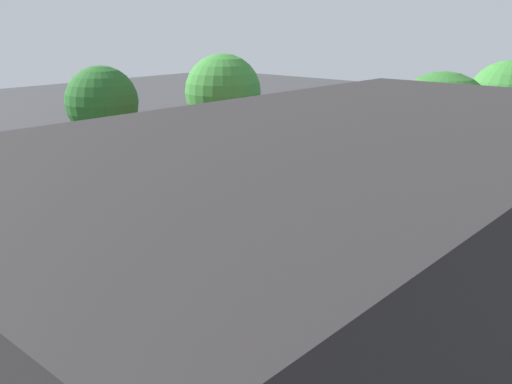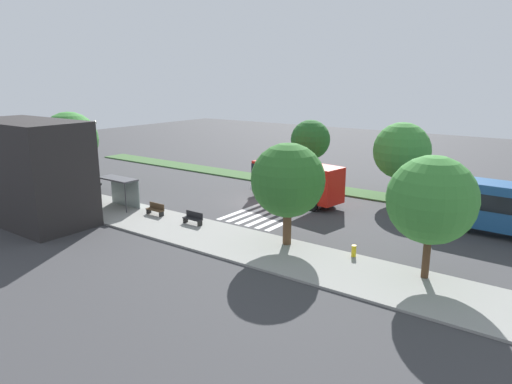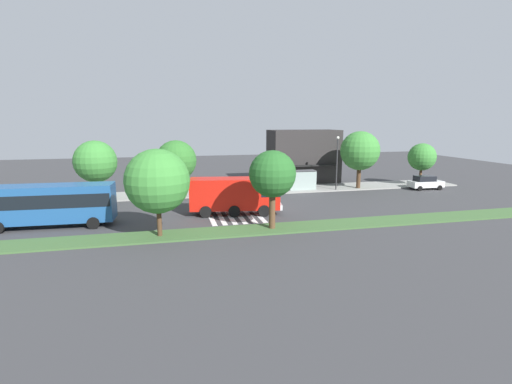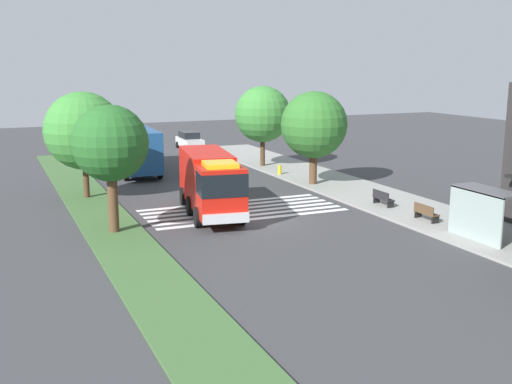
% 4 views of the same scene
% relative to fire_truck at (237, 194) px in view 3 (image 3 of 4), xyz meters
% --- Properties ---
extents(ground_plane, '(120.00, 120.00, 0.00)m').
position_rel_fire_truck_xyz_m(ground_plane, '(2.48, 2.10, -1.99)').
color(ground_plane, '#38383A').
extents(sidewalk, '(60.00, 5.27, 0.14)m').
position_rel_fire_truck_xyz_m(sidewalk, '(2.48, 11.21, -1.92)').
color(sidewalk, gray).
rests_on(sidewalk, ground_plane).
extents(median_strip, '(60.00, 3.00, 0.14)m').
position_rel_fire_truck_xyz_m(median_strip, '(2.48, -5.89, -1.92)').
color(median_strip, '#3D6033').
rests_on(median_strip, ground_plane).
extents(crosswalk, '(4.95, 11.67, 0.01)m').
position_rel_fire_truck_xyz_m(crosswalk, '(-0.41, 2.10, -1.98)').
color(crosswalk, silver).
rests_on(crosswalk, ground_plane).
extents(fire_truck, '(8.96, 3.74, 3.50)m').
position_rel_fire_truck_xyz_m(fire_truck, '(0.00, 0.00, 0.00)').
color(fire_truck, red).
rests_on(fire_truck, ground_plane).
extents(parked_car_mid, '(4.40, 2.19, 1.79)m').
position_rel_fire_truck_xyz_m(parked_car_mid, '(26.43, 7.38, -1.08)').
color(parked_car_mid, silver).
rests_on(parked_car_mid, ground_plane).
extents(transit_bus, '(10.38, 3.17, 3.60)m').
position_rel_fire_truck_xyz_m(transit_bus, '(-16.19, -0.82, 0.14)').
color(transit_bus, navy).
rests_on(transit_bus, ground_plane).
extents(bus_stop_shelter, '(3.50, 1.40, 2.46)m').
position_rel_fire_truck_xyz_m(bus_stop_shelter, '(10.36, 10.10, -0.10)').
color(bus_stop_shelter, '#4C4C51').
rests_on(bus_stop_shelter, sidewalk).
extents(bench_near_shelter, '(1.60, 0.50, 0.90)m').
position_rel_fire_truck_xyz_m(bench_near_shelter, '(6.36, 10.09, -1.40)').
color(bench_near_shelter, '#4C3823').
rests_on(bench_near_shelter, sidewalk).
extents(bench_west_of_shelter, '(1.60, 0.50, 0.90)m').
position_rel_fire_truck_xyz_m(bench_west_of_shelter, '(2.35, 10.09, -1.40)').
color(bench_west_of_shelter, black).
rests_on(bench_west_of_shelter, sidewalk).
extents(street_lamp, '(0.36, 0.36, 6.80)m').
position_rel_fire_truck_xyz_m(street_lamp, '(14.60, 9.18, 2.12)').
color(street_lamp, '#2D2D30').
rests_on(street_lamp, sidewalk).
extents(storefront_building, '(9.81, 5.71, 7.57)m').
position_rel_fire_truck_xyz_m(storefront_building, '(12.72, 16.29, 1.80)').
color(storefront_building, '#282626').
rests_on(storefront_building, ground_plane).
extents(sidewalk_tree_far_west, '(4.64, 4.64, 6.62)m').
position_rel_fire_truck_xyz_m(sidewalk_tree_far_west, '(-14.17, 9.58, 2.44)').
color(sidewalk_tree_far_west, '#47301E').
rests_on(sidewalk_tree_far_west, sidewalk).
extents(sidewalk_tree_west, '(4.68, 4.68, 6.54)m').
position_rel_fire_truck_xyz_m(sidewalk_tree_west, '(-5.41, 9.58, 2.33)').
color(sidewalk_tree_west, '#513823').
rests_on(sidewalk_tree_west, sidewalk).
extents(sidewalk_tree_center, '(5.05, 5.05, 7.42)m').
position_rel_fire_truck_xyz_m(sidewalk_tree_center, '(17.95, 9.58, 3.03)').
color(sidewalk_tree_center, '#47301E').
rests_on(sidewalk_tree_center, sidewalk).
extents(sidewalk_tree_east, '(3.69, 3.69, 5.74)m').
position_rel_fire_truck_xyz_m(sidewalk_tree_east, '(27.27, 9.58, 2.03)').
color(sidewalk_tree_east, '#513823').
rests_on(sidewalk_tree_east, sidewalk).
extents(median_tree_far_west, '(4.90, 4.90, 6.71)m').
position_rel_fire_truck_xyz_m(median_tree_far_west, '(-7.21, -5.89, 2.41)').
color(median_tree_far_west, '#47301E').
rests_on(median_tree_far_west, median_strip).
extents(median_tree_west, '(3.82, 3.82, 6.43)m').
position_rel_fire_truck_xyz_m(median_tree_west, '(1.80, -5.89, 2.63)').
color(median_tree_west, '#513823').
rests_on(median_tree_west, median_strip).
extents(fire_hydrant, '(0.28, 0.28, 0.70)m').
position_rel_fire_truck_xyz_m(fire_hydrant, '(-9.82, 9.08, -1.50)').
color(fire_hydrant, gold).
rests_on(fire_hydrant, sidewalk).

